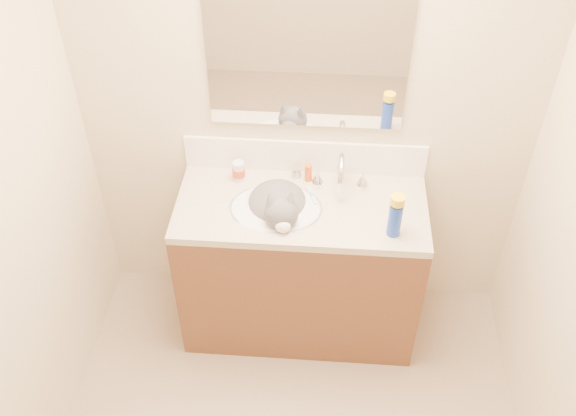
% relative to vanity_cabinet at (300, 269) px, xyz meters
% --- Properties ---
extents(room_shell, '(2.24, 2.54, 2.52)m').
position_rel_vanity_cabinet_xyz_m(room_shell, '(0.00, -0.97, 1.08)').
color(room_shell, beige).
rests_on(room_shell, ground).
extents(vanity_cabinet, '(1.20, 0.55, 0.82)m').
position_rel_vanity_cabinet_xyz_m(vanity_cabinet, '(0.00, 0.00, 0.00)').
color(vanity_cabinet, brown).
rests_on(vanity_cabinet, ground).
extents(counter_slab, '(1.20, 0.55, 0.04)m').
position_rel_vanity_cabinet_xyz_m(counter_slab, '(0.00, 0.00, 0.43)').
color(counter_slab, '#C1B297').
rests_on(counter_slab, vanity_cabinet).
extents(basin, '(0.45, 0.36, 0.14)m').
position_rel_vanity_cabinet_xyz_m(basin, '(-0.12, -0.03, 0.38)').
color(basin, silver).
rests_on(basin, vanity_cabinet).
extents(faucet, '(0.28, 0.20, 0.21)m').
position_rel_vanity_cabinet_xyz_m(faucet, '(0.18, 0.14, 0.54)').
color(faucet, silver).
rests_on(faucet, counter_slab).
extents(cat, '(0.39, 0.45, 0.33)m').
position_rel_vanity_cabinet_xyz_m(cat, '(-0.11, -0.01, 0.42)').
color(cat, '#504E50').
rests_on(cat, basin).
extents(backsplash, '(1.20, 0.02, 0.18)m').
position_rel_vanity_cabinet_xyz_m(backsplash, '(0.00, 0.26, 0.54)').
color(backsplash, white).
rests_on(backsplash, counter_slab).
extents(mirror, '(0.90, 0.02, 0.80)m').
position_rel_vanity_cabinet_xyz_m(mirror, '(0.00, 0.26, 1.13)').
color(mirror, white).
rests_on(mirror, room_shell).
extents(pill_bottle, '(0.06, 0.06, 0.10)m').
position_rel_vanity_cabinet_xyz_m(pill_bottle, '(-0.32, 0.17, 0.50)').
color(pill_bottle, silver).
rests_on(pill_bottle, counter_slab).
extents(pill_label, '(0.07, 0.07, 0.04)m').
position_rel_vanity_cabinet_xyz_m(pill_label, '(-0.32, 0.17, 0.50)').
color(pill_label, red).
rests_on(pill_label, pill_bottle).
extents(silver_jar, '(0.05, 0.05, 0.05)m').
position_rel_vanity_cabinet_xyz_m(silver_jar, '(-0.04, 0.21, 0.48)').
color(silver_jar, '#B7B7BC').
rests_on(silver_jar, counter_slab).
extents(amber_bottle, '(0.05, 0.05, 0.09)m').
position_rel_vanity_cabinet_xyz_m(amber_bottle, '(0.02, 0.19, 0.50)').
color(amber_bottle, '#C74B17').
rests_on(amber_bottle, counter_slab).
extents(toothbrush, '(0.06, 0.13, 0.01)m').
position_rel_vanity_cabinet_xyz_m(toothbrush, '(0.05, 0.07, 0.45)').
color(toothbrush, silver).
rests_on(toothbrush, counter_slab).
extents(toothbrush_head, '(0.02, 0.03, 0.01)m').
position_rel_vanity_cabinet_xyz_m(toothbrush_head, '(0.05, 0.07, 0.46)').
color(toothbrush_head, '#6894DD').
rests_on(toothbrush_head, counter_slab).
extents(spray_can, '(0.06, 0.06, 0.17)m').
position_rel_vanity_cabinet_xyz_m(spray_can, '(0.43, -0.16, 0.53)').
color(spray_can, '#193AB0').
rests_on(spray_can, counter_slab).
extents(spray_cap, '(0.07, 0.07, 0.04)m').
position_rel_vanity_cabinet_xyz_m(spray_cap, '(0.43, -0.16, 0.65)').
color(spray_cap, yellow).
rests_on(spray_cap, spray_can).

